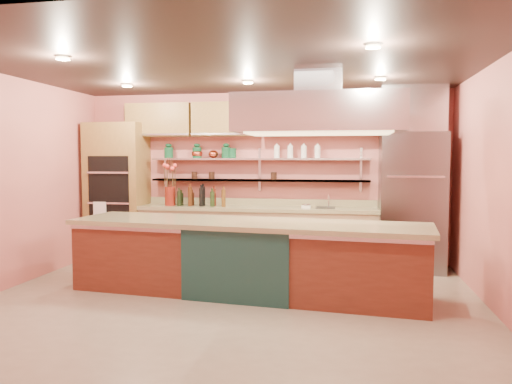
% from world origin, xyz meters
% --- Properties ---
extents(floor, '(6.00, 5.00, 0.02)m').
position_xyz_m(floor, '(0.00, 0.00, -0.01)').
color(floor, gray).
rests_on(floor, ground).
extents(ceiling, '(6.00, 5.00, 0.02)m').
position_xyz_m(ceiling, '(0.00, 0.00, 2.80)').
color(ceiling, black).
rests_on(ceiling, wall_back).
extents(wall_back, '(6.00, 0.04, 2.80)m').
position_xyz_m(wall_back, '(0.00, 2.50, 1.40)').
color(wall_back, '#CA685F').
rests_on(wall_back, floor).
extents(wall_front, '(6.00, 0.04, 2.80)m').
position_xyz_m(wall_front, '(0.00, -2.50, 1.40)').
color(wall_front, '#CA685F').
rests_on(wall_front, floor).
extents(wall_left, '(0.04, 5.00, 2.80)m').
position_xyz_m(wall_left, '(-3.00, 0.00, 1.40)').
color(wall_left, '#CA685F').
rests_on(wall_left, floor).
extents(wall_right, '(0.04, 5.00, 2.80)m').
position_xyz_m(wall_right, '(3.00, 0.00, 1.40)').
color(wall_right, '#CA685F').
rests_on(wall_right, floor).
extents(oven_stack, '(0.95, 0.64, 2.30)m').
position_xyz_m(oven_stack, '(-2.45, 2.18, 1.15)').
color(oven_stack, olive).
rests_on(oven_stack, floor).
extents(refrigerator, '(0.95, 0.72, 2.10)m').
position_xyz_m(refrigerator, '(2.35, 2.14, 1.05)').
color(refrigerator, slate).
rests_on(refrigerator, floor).
extents(back_counter, '(3.84, 0.64, 0.93)m').
position_xyz_m(back_counter, '(-0.05, 2.20, 0.47)').
color(back_counter, tan).
rests_on(back_counter, floor).
extents(wall_shelf_lower, '(3.60, 0.26, 0.03)m').
position_xyz_m(wall_shelf_lower, '(-0.05, 2.37, 1.35)').
color(wall_shelf_lower, silver).
rests_on(wall_shelf_lower, wall_back).
extents(wall_shelf_upper, '(3.60, 0.26, 0.03)m').
position_xyz_m(wall_shelf_upper, '(-0.05, 2.37, 1.70)').
color(wall_shelf_upper, silver).
rests_on(wall_shelf_upper, wall_back).
extents(upper_cabinets, '(4.60, 0.36, 0.55)m').
position_xyz_m(upper_cabinets, '(0.00, 2.32, 2.35)').
color(upper_cabinets, olive).
rests_on(upper_cabinets, wall_back).
extents(range_hood, '(2.00, 1.00, 0.45)m').
position_xyz_m(range_hood, '(1.03, 0.40, 2.25)').
color(range_hood, silver).
rests_on(range_hood, ceiling).
extents(ceiling_downlights, '(4.00, 2.80, 0.02)m').
position_xyz_m(ceiling_downlights, '(0.00, 0.20, 2.77)').
color(ceiling_downlights, '#FFE5A5').
rests_on(ceiling_downlights, ceiling).
extents(island, '(4.51, 1.43, 0.92)m').
position_xyz_m(island, '(0.13, 0.40, 0.46)').
color(island, maroon).
rests_on(island, floor).
extents(flower_vase, '(0.23, 0.23, 0.31)m').
position_xyz_m(flower_vase, '(-1.50, 2.15, 1.09)').
color(flower_vase, maroon).
rests_on(flower_vase, back_counter).
extents(oil_bottle_cluster, '(0.90, 0.55, 0.28)m').
position_xyz_m(oil_bottle_cluster, '(-0.96, 2.15, 1.07)').
color(oil_bottle_cluster, black).
rests_on(oil_bottle_cluster, back_counter).
extents(kitchen_scale, '(0.17, 0.15, 0.08)m').
position_xyz_m(kitchen_scale, '(0.75, 2.15, 0.97)').
color(kitchen_scale, white).
rests_on(kitchen_scale, back_counter).
extents(bar_faucet, '(0.03, 0.03, 0.21)m').
position_xyz_m(bar_faucet, '(1.10, 2.25, 1.03)').
color(bar_faucet, white).
rests_on(bar_faucet, back_counter).
extents(copper_kettle, '(0.17, 0.17, 0.13)m').
position_xyz_m(copper_kettle, '(-0.82, 2.37, 1.78)').
color(copper_kettle, '#B14129').
rests_on(copper_kettle, wall_shelf_upper).
extents(green_canister, '(0.15, 0.15, 0.16)m').
position_xyz_m(green_canister, '(-0.50, 2.37, 1.80)').
color(green_canister, '#0E4124').
rests_on(green_canister, wall_shelf_upper).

